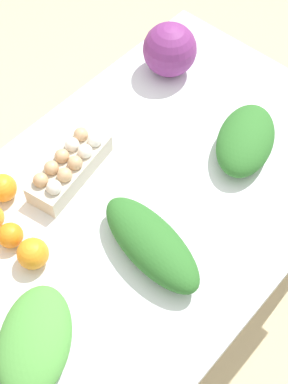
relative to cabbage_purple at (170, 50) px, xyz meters
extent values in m
plane|color=#C6B289|center=(0.41, 0.26, -0.85)|extent=(8.00, 8.00, 0.00)
cube|color=silver|center=(0.41, 0.26, -0.10)|extent=(1.32, 0.82, 0.03)
cylinder|color=tan|center=(-0.20, -0.09, -0.48)|extent=(0.06, 0.06, 0.74)
sphere|color=#7A2D75|center=(0.00, 0.00, 0.00)|extent=(0.17, 0.17, 0.17)
cube|color=beige|center=(0.49, 0.07, -0.05)|extent=(0.28, 0.14, 0.06)
sphere|color=white|center=(0.57, 0.10, -0.01)|extent=(0.04, 0.04, 0.04)
sphere|color=tan|center=(0.53, 0.09, -0.01)|extent=(0.04, 0.04, 0.04)
sphere|color=tan|center=(0.48, 0.09, -0.01)|extent=(0.04, 0.04, 0.04)
sphere|color=white|center=(0.44, 0.08, -0.01)|extent=(0.04, 0.04, 0.04)
sphere|color=white|center=(0.39, 0.07, -0.01)|extent=(0.04, 0.04, 0.04)
sphere|color=tan|center=(0.58, 0.06, -0.01)|extent=(0.04, 0.04, 0.04)
sphere|color=tan|center=(0.54, 0.05, -0.01)|extent=(0.04, 0.04, 0.04)
sphere|color=tan|center=(0.49, 0.04, -0.01)|extent=(0.04, 0.04, 0.04)
sphere|color=white|center=(0.45, 0.04, -0.01)|extent=(0.04, 0.04, 0.04)
sphere|color=tan|center=(0.40, 0.03, -0.01)|extent=(0.04, 0.04, 0.04)
ellipsoid|color=#4C933D|center=(0.87, 0.35, -0.04)|extent=(0.31, 0.29, 0.08)
ellipsoid|color=#2D6B28|center=(0.10, 0.36, -0.04)|extent=(0.30, 0.24, 0.09)
ellipsoid|color=#2D6B28|center=(0.52, 0.38, -0.04)|extent=(0.18, 0.34, 0.09)
sphere|color=orange|center=(0.73, 0.19, -0.04)|extent=(0.08, 0.08, 0.08)
sphere|color=orange|center=(0.65, -0.02, -0.05)|extent=(0.07, 0.07, 0.07)
sphere|color=orange|center=(0.73, 0.10, -0.05)|extent=(0.06, 0.06, 0.06)
camera|label=1|loc=(0.98, 0.77, 1.11)|focal=50.00mm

